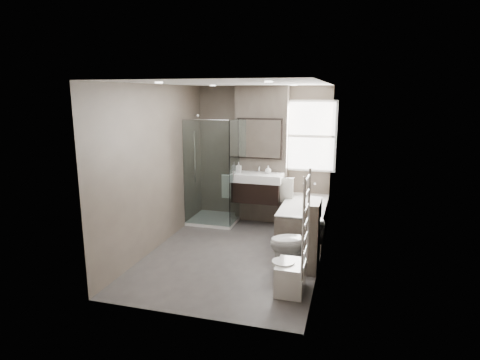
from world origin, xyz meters
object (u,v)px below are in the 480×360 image
(vanity, at_px, (257,187))
(toilet, at_px, (295,243))
(bathtub, at_px, (304,218))
(bidet, at_px, (290,277))

(vanity, relative_size, toilet, 1.28)
(bathtub, relative_size, bidet, 3.21)
(vanity, relative_size, bathtub, 0.59)
(bathtub, bearing_deg, bidet, -87.58)
(bathtub, distance_m, bidet, 2.12)
(vanity, bearing_deg, bathtub, -19.37)
(bidet, bearing_deg, bathtub, 92.42)
(vanity, bearing_deg, bidet, -67.42)
(vanity, distance_m, bidet, 2.70)
(bidet, bearing_deg, vanity, 112.58)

